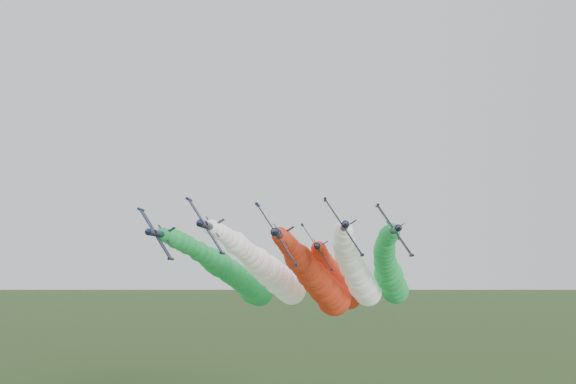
% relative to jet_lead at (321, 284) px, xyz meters
% --- Properties ---
extents(jet_lead, '(15.71, 82.67, 21.26)m').
position_rel_jet_lead_xyz_m(jet_lead, '(0.00, 0.00, 0.00)').
color(jet_lead, '#121737').
rests_on(jet_lead, ground).
extents(jet_inner_left, '(15.21, 82.17, 20.76)m').
position_rel_jet_lead_xyz_m(jet_inner_left, '(-11.70, 7.05, 2.04)').
color(jet_inner_left, '#121737').
rests_on(jet_inner_left, ground).
extents(jet_inner_right, '(15.04, 82.00, 20.59)m').
position_rel_jet_lead_xyz_m(jet_inner_right, '(8.90, 4.64, 1.82)').
color(jet_inner_right, '#121737').
rests_on(jet_inner_right, ground).
extents(jet_outer_left, '(15.37, 82.33, 20.92)m').
position_rel_jet_lead_xyz_m(jet_outer_left, '(-21.34, 14.38, 1.12)').
color(jet_outer_left, '#121737').
rests_on(jet_outer_left, ground).
extents(jet_outer_right, '(15.14, 82.10, 20.69)m').
position_rel_jet_lead_xyz_m(jet_outer_right, '(17.32, 14.29, 1.95)').
color(jet_outer_right, '#121737').
rests_on(jet_outer_right, ground).
extents(jet_trail, '(15.21, 82.17, 20.75)m').
position_rel_jet_lead_xyz_m(jet_trail, '(4.74, 26.01, -0.59)').
color(jet_trail, '#121737').
rests_on(jet_trail, ground).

